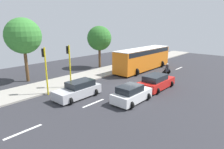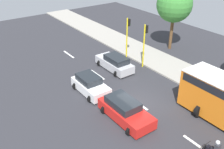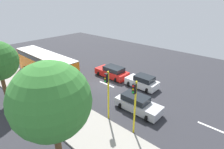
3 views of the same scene
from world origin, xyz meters
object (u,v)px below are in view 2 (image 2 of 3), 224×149
(car_white, at_px, (90,85))
(car_silver, at_px, (115,63))
(street_tree_south, at_px, (174,5))
(traffic_light_midblock, at_px, (128,32))
(traffic_light_corner, at_px, (145,40))
(car_red, at_px, (125,111))

(car_white, bearing_deg, car_silver, 27.98)
(street_tree_south, bearing_deg, traffic_light_midblock, 170.92)
(car_silver, height_order, traffic_light_midblock, traffic_light_midblock)
(car_white, xyz_separation_m, car_silver, (4.29, 2.28, 0.00))
(car_white, xyz_separation_m, traffic_light_midblock, (7.07, 3.76, 2.22))
(traffic_light_corner, relative_size, traffic_light_midblock, 1.00)
(car_silver, xyz_separation_m, traffic_light_corner, (2.79, -1.21, 2.22))
(street_tree_south, bearing_deg, traffic_light_corner, -163.14)
(car_silver, height_order, traffic_light_corner, traffic_light_corner)
(traffic_light_corner, height_order, street_tree_south, street_tree_south)
(car_red, bearing_deg, car_white, 91.76)
(car_silver, distance_m, car_red, 8.05)
(car_white, distance_m, street_tree_south, 13.96)
(car_white, distance_m, car_silver, 4.85)
(car_white, height_order, traffic_light_corner, traffic_light_corner)
(car_silver, relative_size, car_red, 0.96)
(car_silver, bearing_deg, car_white, -152.02)
(street_tree_south, bearing_deg, car_red, -149.68)
(car_silver, bearing_deg, car_red, -120.97)
(traffic_light_corner, bearing_deg, car_silver, 156.51)
(car_white, xyz_separation_m, traffic_light_corner, (7.07, 1.07, 2.22))
(car_red, distance_m, traffic_light_corner, 9.24)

